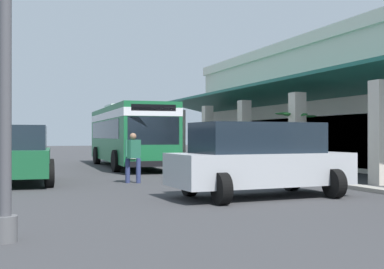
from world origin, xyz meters
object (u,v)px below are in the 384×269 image
at_px(pedestrian, 133,155).
at_px(transit_bus, 129,132).
at_px(parked_suv_silver, 259,159).
at_px(parked_suv_green, 20,154).
at_px(potted_palm, 293,157).

bearing_deg(pedestrian, transit_bus, 167.53).
bearing_deg(parked_suv_silver, parked_suv_green, -137.11).
distance_m(parked_suv_green, potted_palm, 11.18).
xyz_separation_m(parked_suv_green, pedestrian, (1.19, 3.65, -0.04)).
bearing_deg(transit_bus, parked_suv_silver, 0.69).
relative_size(transit_bus, pedestrian, 6.57).
bearing_deg(parked_suv_green, pedestrian, 71.92).
relative_size(transit_bus, potted_palm, 4.21).
xyz_separation_m(transit_bus, parked_suv_green, (7.84, -5.65, -0.84)).
height_order(transit_bus, parked_suv_green, transit_bus).
bearing_deg(transit_bus, pedestrian, -12.47).
xyz_separation_m(pedestrian, potted_palm, (-1.83, 7.51, -0.24)).
relative_size(parked_suv_green, potted_palm, 1.85).
distance_m(parked_suv_silver, parked_suv_green, 8.55).
height_order(parked_suv_green, potted_palm, potted_palm).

